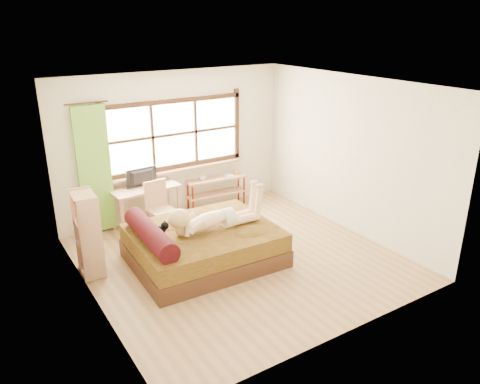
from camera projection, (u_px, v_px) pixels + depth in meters
floor at (239, 258)px, 7.38m from camera, size 4.50×4.50×0.00m
ceiling at (239, 85)px, 6.43m from camera, size 4.50×4.50×0.00m
wall_back at (175, 145)px, 8.68m from camera, size 4.50×0.00×4.50m
wall_front at (349, 233)px, 5.13m from camera, size 4.50×0.00×4.50m
wall_left at (86, 209)px, 5.78m from camera, size 0.00×4.50×4.50m
wall_right at (350, 155)px, 8.03m from camera, size 0.00×4.50×4.50m
window at (175, 137)px, 8.60m from camera, size 2.80×0.16×1.46m
curtain at (94, 170)px, 7.88m from camera, size 0.55×0.10×2.20m
bed at (201, 245)px, 7.18m from camera, size 2.22×1.80×0.82m
woman at (213, 209)px, 7.04m from camera, size 1.52×0.48×0.65m
kitten at (156, 230)px, 6.79m from camera, size 0.33×0.14×0.26m
desk at (145, 192)px, 8.32m from camera, size 1.23×0.63×0.74m
monitor at (143, 178)px, 8.26m from camera, size 0.58×0.12×0.33m
chair at (159, 204)px, 8.12m from camera, size 0.45×0.45×0.93m
pipe_shelf at (217, 185)px, 9.25m from camera, size 1.24×0.40×0.69m
cup at (203, 178)px, 9.02m from camera, size 0.12×0.12×0.09m
book at (225, 176)px, 9.29m from camera, size 0.17×0.22×0.02m
bookshelf at (88, 234)px, 6.76m from camera, size 0.35×0.57×1.26m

